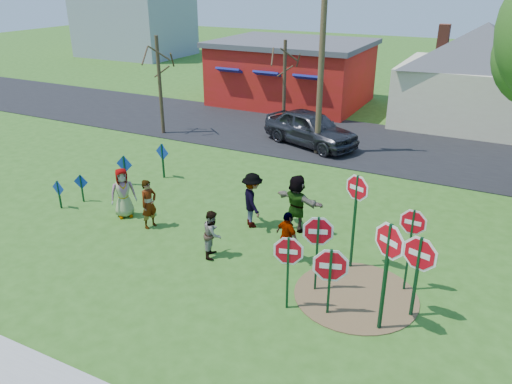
# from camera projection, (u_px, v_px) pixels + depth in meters

# --- Properties ---
(ground) EXTENTS (120.00, 120.00, 0.00)m
(ground) POSITION_uv_depth(u_px,v_px,m) (225.00, 240.00, 15.64)
(ground) COLOR #2F5C1A
(ground) RESTS_ON ground
(road) EXTENTS (120.00, 7.50, 0.04)m
(road) POSITION_uv_depth(u_px,v_px,m) (341.00, 140.00, 25.02)
(road) COLOR black
(road) RESTS_ON ground
(dirt_patch) EXTENTS (3.20, 3.20, 0.03)m
(dirt_patch) POSITION_uv_depth(u_px,v_px,m) (356.00, 295.00, 12.95)
(dirt_patch) COLOR brown
(dirt_patch) RESTS_ON ground
(red_building) EXTENTS (9.40, 7.69, 3.90)m
(red_building) POSITION_uv_depth(u_px,v_px,m) (292.00, 72.00, 31.84)
(red_building) COLOR #A31D10
(red_building) RESTS_ON ground
(cream_house) EXTENTS (9.40, 9.40, 6.50)m
(cream_house) POSITION_uv_depth(u_px,v_px,m) (480.00, 70.00, 26.88)
(cream_house) COLOR beige
(cream_house) RESTS_ON ground
(distant_building) EXTENTS (10.00, 8.00, 8.00)m
(distant_building) POSITION_uv_depth(u_px,v_px,m) (134.00, 14.00, 50.19)
(distant_building) COLOR #8C939E
(distant_building) RESTS_ON ground
(stop_sign_a) EXTENTS (0.97, 0.30, 2.13)m
(stop_sign_a) POSITION_uv_depth(u_px,v_px,m) (288.00, 257.00, 11.92)
(stop_sign_a) COLOR #0F371E
(stop_sign_a) RESTS_ON ground
(stop_sign_b) EXTENTS (0.92, 0.36, 2.94)m
(stop_sign_b) POSITION_uv_depth(u_px,v_px,m) (356.00, 198.00, 13.37)
(stop_sign_b) COLOR #0F371E
(stop_sign_b) RESTS_ON ground
(stop_sign_c) EXTENTS (0.99, 0.60, 2.92)m
(stop_sign_c) POSITION_uv_depth(u_px,v_px,m) (388.00, 253.00, 10.93)
(stop_sign_c) COLOR #0F371E
(stop_sign_c) RESTS_ON ground
(stop_sign_d) EXTENTS (0.93, 0.08, 2.46)m
(stop_sign_d) POSITION_uv_depth(u_px,v_px,m) (412.00, 230.00, 12.49)
(stop_sign_d) COLOR #0F371E
(stop_sign_d) RESTS_ON ground
(stop_sign_e) EXTENTS (1.13, 0.38, 1.95)m
(stop_sign_e) POSITION_uv_depth(u_px,v_px,m) (330.00, 269.00, 11.78)
(stop_sign_e) COLOR #0F371E
(stop_sign_e) RESTS_ON ground
(stop_sign_f) EXTENTS (1.13, 0.34, 2.32)m
(stop_sign_f) POSITION_uv_depth(u_px,v_px,m) (419.00, 259.00, 11.56)
(stop_sign_f) COLOR #0F371E
(stop_sign_f) RESTS_ON ground
(stop_sign_g) EXTENTS (1.02, 0.39, 2.28)m
(stop_sign_g) POSITION_uv_depth(u_px,v_px,m) (318.00, 238.00, 12.58)
(stop_sign_g) COLOR #0F371E
(stop_sign_g) RESTS_ON ground
(blue_diamond_a) EXTENTS (0.58, 0.06, 1.07)m
(blue_diamond_a) POSITION_uv_depth(u_px,v_px,m) (59.00, 191.00, 17.55)
(blue_diamond_a) COLOR #0F371E
(blue_diamond_a) RESTS_ON ground
(blue_diamond_b) EXTENTS (0.56, 0.14, 1.07)m
(blue_diamond_b) POSITION_uv_depth(u_px,v_px,m) (81.00, 185.00, 18.07)
(blue_diamond_b) COLOR #0F371E
(blue_diamond_b) RESTS_ON ground
(blue_diamond_c) EXTENTS (0.71, 0.09, 1.24)m
(blue_diamond_c) POSITION_uv_depth(u_px,v_px,m) (125.00, 167.00, 19.46)
(blue_diamond_c) COLOR #0F371E
(blue_diamond_c) RESTS_ON ground
(blue_diamond_d) EXTENTS (0.70, 0.14, 1.46)m
(blue_diamond_d) POSITION_uv_depth(u_px,v_px,m) (163.00, 157.00, 20.14)
(blue_diamond_d) COLOR #0F371E
(blue_diamond_d) RESTS_ON ground
(person_a) EXTENTS (0.98, 1.01, 1.75)m
(person_a) POSITION_uv_depth(u_px,v_px,m) (123.00, 193.00, 16.88)
(person_a) COLOR #3F3F8F
(person_a) RESTS_ON ground
(person_b) EXTENTS (0.51, 0.67, 1.65)m
(person_b) POSITION_uv_depth(u_px,v_px,m) (149.00, 204.00, 16.18)
(person_b) COLOR #276B60
(person_b) RESTS_ON ground
(person_c) EXTENTS (0.75, 0.85, 1.45)m
(person_c) POSITION_uv_depth(u_px,v_px,m) (213.00, 234.00, 14.53)
(person_c) COLOR brown
(person_c) RESTS_ON ground
(person_d) EXTENTS (1.31, 1.35, 1.85)m
(person_d) POSITION_uv_depth(u_px,v_px,m) (252.00, 200.00, 16.20)
(person_d) COLOR #35353B
(person_d) RESTS_ON ground
(person_e) EXTENTS (0.97, 0.73, 1.54)m
(person_e) POSITION_uv_depth(u_px,v_px,m) (287.00, 237.00, 14.26)
(person_e) COLOR #5B3562
(person_e) RESTS_ON ground
(person_f) EXTENTS (1.84, 0.96, 1.90)m
(person_f) POSITION_uv_depth(u_px,v_px,m) (297.00, 203.00, 15.96)
(person_f) COLOR #1C562A
(person_f) RESTS_ON ground
(suv) EXTENTS (5.30, 3.58, 1.67)m
(suv) POSITION_uv_depth(u_px,v_px,m) (311.00, 128.00, 24.00)
(suv) COLOR #333239
(suv) RESTS_ON road
(utility_pole) EXTENTS (2.02, 0.73, 8.51)m
(utility_pole) POSITION_uv_depth(u_px,v_px,m) (322.00, 55.00, 21.48)
(utility_pole) COLOR #4C3823
(utility_pole) RESTS_ON ground
(bare_tree_west) EXTENTS (1.80, 1.80, 4.95)m
(bare_tree_west) POSITION_uv_depth(u_px,v_px,m) (159.00, 72.00, 24.93)
(bare_tree_west) COLOR #382819
(bare_tree_west) RESTS_ON ground
(bare_tree_east) EXTENTS (1.80, 1.80, 4.60)m
(bare_tree_east) POSITION_uv_depth(u_px,v_px,m) (285.00, 72.00, 26.18)
(bare_tree_east) COLOR #382819
(bare_tree_east) RESTS_ON ground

